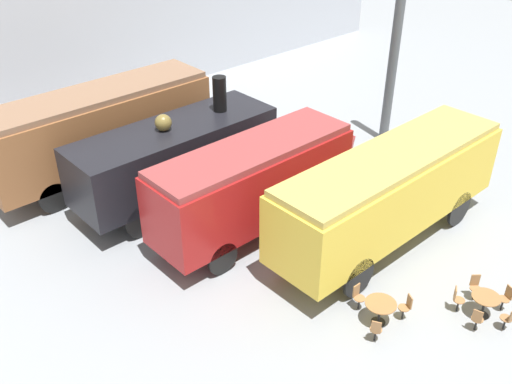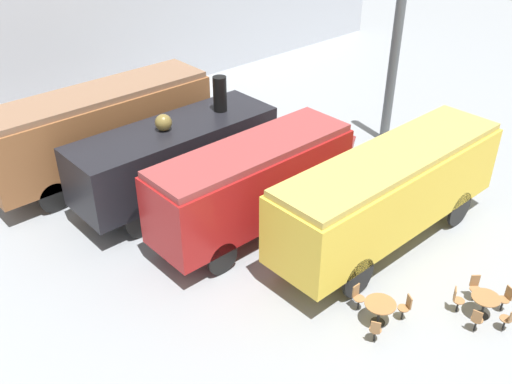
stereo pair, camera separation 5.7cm
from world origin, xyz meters
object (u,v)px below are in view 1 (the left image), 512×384
(steam_locomotive, at_px, (176,154))
(cafe_table_mid, at_px, (485,301))
(cafe_chair_0, at_px, (376,329))
(visitor_person, at_px, (312,223))
(cafe_table_near, at_px, (380,307))
(passenger_coach_vintage, at_px, (390,189))
(streamlined_locomotive, at_px, (268,175))
(passenger_coach_wooden, at_px, (100,127))

(steam_locomotive, xyz_separation_m, cafe_table_mid, (2.93, -11.79, -1.44))
(cafe_chair_0, relative_size, visitor_person, 0.53)
(cafe_table_near, bearing_deg, cafe_table_mid, -36.93)
(steam_locomotive, xyz_separation_m, passenger_coach_vintage, (3.78, -7.38, 0.20))
(streamlined_locomotive, distance_m, passenger_coach_vintage, 4.35)
(cafe_chair_0, bearing_deg, visitor_person, 35.04)
(streamlined_locomotive, height_order, cafe_chair_0, streamlined_locomotive)
(cafe_table_near, distance_m, cafe_table_mid, 3.24)
(visitor_person, bearing_deg, streamlined_locomotive, 99.07)
(streamlined_locomotive, distance_m, visitor_person, 2.37)
(cafe_chair_0, bearing_deg, steam_locomotive, 58.18)
(cafe_table_mid, xyz_separation_m, visitor_person, (-1.19, 6.06, 0.30))
(streamlined_locomotive, bearing_deg, visitor_person, -80.93)
(cafe_chair_0, bearing_deg, passenger_coach_vintage, 4.95)
(steam_locomotive, xyz_separation_m, visitor_person, (1.75, -5.73, -1.14))
(cafe_chair_0, bearing_deg, cafe_table_near, 0.00)
(streamlined_locomotive, height_order, cafe_table_near, streamlined_locomotive)
(passenger_coach_wooden, height_order, cafe_chair_0, passenger_coach_wooden)
(steam_locomotive, height_order, cafe_table_mid, steam_locomotive)
(cafe_table_near, bearing_deg, passenger_coach_vintage, 35.54)
(cafe_table_mid, bearing_deg, streamlined_locomotive, 100.58)
(steam_locomotive, bearing_deg, passenger_coach_wooden, 108.98)
(streamlined_locomotive, bearing_deg, passenger_coach_vintage, -57.22)
(passenger_coach_wooden, distance_m, passenger_coach_vintage, 12.12)
(passenger_coach_vintage, bearing_deg, steam_locomotive, 117.12)
(visitor_person, bearing_deg, cafe_chair_0, -115.36)
(cafe_table_mid, bearing_deg, visitor_person, 101.07)
(cafe_table_mid, height_order, visitor_person, visitor_person)
(streamlined_locomotive, distance_m, cafe_table_near, 6.38)
(steam_locomotive, distance_m, visitor_person, 6.10)
(steam_locomotive, bearing_deg, passenger_coach_vintage, -62.88)
(cafe_table_mid, bearing_deg, steam_locomotive, 103.97)
(passenger_coach_wooden, bearing_deg, cafe_chair_0, -86.48)
(cafe_table_mid, bearing_deg, passenger_coach_wooden, 105.18)
(visitor_person, bearing_deg, passenger_coach_vintage, -39.06)
(passenger_coach_wooden, bearing_deg, cafe_table_near, -83.26)
(streamlined_locomotive, relative_size, cafe_chair_0, 11.12)
(cafe_table_near, relative_size, cafe_chair_0, 1.09)
(passenger_coach_wooden, xyz_separation_m, cafe_chair_0, (0.86, -13.90, -1.82))
(passenger_coach_wooden, bearing_deg, visitor_person, -72.25)
(cafe_table_near, bearing_deg, passenger_coach_wooden, 96.74)
(passenger_coach_wooden, height_order, cafe_table_mid, passenger_coach_wooden)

